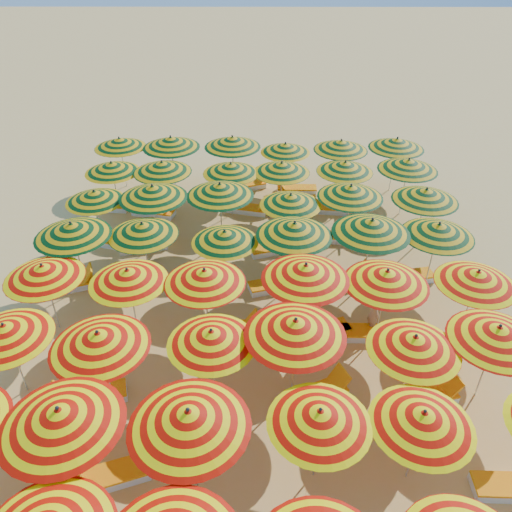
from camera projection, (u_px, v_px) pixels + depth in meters
name	position (u px, v px, depth m)	size (l,w,h in m)	color
ground	(256.00, 307.00, 15.49)	(120.00, 120.00, 0.00)	tan
umbrella_7	(60.00, 417.00, 9.42)	(2.85, 2.85, 2.56)	silver
umbrella_8	(189.00, 419.00, 9.41)	(3.03, 3.03, 2.55)	silver
umbrella_9	(320.00, 417.00, 9.77)	(2.33, 2.33, 2.24)	silver
umbrella_10	(423.00, 419.00, 9.74)	(2.23, 2.23, 2.22)	silver
umbrella_12	(5.00, 332.00, 11.68)	(2.38, 2.38, 2.30)	silver
umbrella_13	(99.00, 340.00, 11.27)	(3.03, 3.03, 2.44)	silver
umbrella_14	(211.00, 337.00, 11.58)	(2.39, 2.39, 2.25)	silver
umbrella_15	(295.00, 328.00, 11.46)	(2.99, 2.99, 2.56)	silver
umbrella_16	(415.00, 343.00, 11.37)	(2.72, 2.72, 2.30)	silver
umbrella_17	(498.00, 334.00, 11.51)	(2.98, 2.98, 2.39)	silver
umbrella_18	(43.00, 272.00, 13.60)	(2.73, 2.73, 2.32)	silver
umbrella_19	(128.00, 276.00, 13.46)	(2.51, 2.51, 2.30)	silver
umbrella_20	(205.00, 276.00, 13.35)	(2.71, 2.71, 2.37)	silver
umbrella_21	(306.00, 272.00, 13.28)	(2.96, 2.96, 2.53)	silver
umbrella_22	(387.00, 277.00, 13.21)	(3.00, 3.00, 2.44)	silver
umbrella_23	(477.00, 278.00, 13.36)	(2.32, 2.32, 2.33)	silver
umbrella_24	(72.00, 230.00, 15.13)	(2.70, 2.70, 2.47)	silver
umbrella_25	(142.00, 229.00, 15.41)	(2.63, 2.63, 2.33)	silver
umbrella_26	(225.00, 237.00, 15.26)	(2.63, 2.63, 2.20)	silver
umbrella_27	(294.00, 229.00, 15.13)	(2.60, 2.60, 2.50)	silver
umbrella_28	(372.00, 226.00, 15.15)	(2.91, 2.91, 2.56)	silver
umbrella_29	(438.00, 230.00, 15.28)	(2.47, 2.47, 2.38)	silver
umbrella_30	(95.00, 196.00, 17.44)	(2.19, 2.19, 2.20)	silver
umbrella_31	(153.00, 192.00, 17.10)	(2.51, 2.51, 2.52)	silver
umbrella_32	(220.00, 190.00, 17.25)	(2.53, 2.53, 2.51)	silver
umbrella_33	(291.00, 200.00, 17.09)	(2.77, 2.77, 2.27)	silver
umbrella_34	(351.00, 191.00, 17.27)	(2.78, 2.78, 2.44)	silver
umbrella_35	(426.00, 195.00, 17.10)	(2.79, 2.79, 2.42)	silver
umbrella_36	(112.00, 167.00, 19.30)	(2.34, 2.34, 2.25)	silver
umbrella_37	(162.00, 167.00, 19.05)	(2.63, 2.63, 2.38)	silver
umbrella_38	(231.00, 168.00, 19.11)	(2.71, 2.71, 2.31)	silver
umbrella_39	(282.00, 168.00, 19.14)	(2.60, 2.60, 2.32)	silver
umbrella_40	(345.00, 167.00, 19.20)	(2.62, 2.62, 2.33)	silver
umbrella_41	(408.00, 165.00, 19.10)	(2.57, 2.57, 2.44)	silver
umbrella_42	(120.00, 143.00, 21.21)	(2.36, 2.36, 2.32)	silver
umbrella_43	(171.00, 142.00, 20.75)	(2.83, 2.83, 2.54)	silver
umbrella_44	(232.00, 142.00, 20.84)	(3.06, 3.06, 2.51)	silver
umbrella_45	(285.00, 148.00, 20.97)	(2.43, 2.43, 2.22)	silver
umbrella_46	(341.00, 145.00, 20.77)	(2.94, 2.94, 2.41)	silver
umbrella_47	(397.00, 143.00, 20.82)	(3.03, 3.03, 2.46)	silver
lounger_2	(107.00, 477.00, 10.68)	(1.83, 1.11, 0.69)	white
lounger_4	(90.00, 396.00, 12.45)	(1.82, 1.03, 0.69)	white
lounger_5	(316.00, 395.00, 12.49)	(1.82, 1.24, 0.69)	white
lounger_6	(425.00, 397.00, 12.45)	(1.82, 0.98, 0.69)	white
lounger_7	(229.00, 330.00, 14.45)	(1.77, 0.71, 0.69)	white
lounger_8	(319.00, 332.00, 14.36)	(1.83, 1.11, 0.69)	white
lounger_9	(356.00, 332.00, 14.35)	(1.74, 0.60, 0.69)	white
lounger_10	(68.00, 285.00, 16.18)	(1.83, 1.15, 0.69)	white
lounger_11	(276.00, 284.00, 16.21)	(1.83, 1.05, 0.69)	white
lounger_12	(348.00, 281.00, 16.33)	(1.82, 1.22, 0.69)	white
lounger_13	(407.00, 277.00, 16.53)	(1.81, 0.91, 0.69)	white
lounger_14	(116.00, 242.00, 18.28)	(1.83, 1.06, 0.69)	white
lounger_15	(145.00, 245.00, 18.12)	(1.82, 0.99, 0.69)	white
lounger_16	(275.00, 248.00, 17.97)	(1.83, 1.07, 0.69)	white
lounger_17	(331.00, 237.00, 18.58)	(1.76, 0.67, 0.69)	white
lounger_18	(108.00, 206.00, 20.53)	(1.76, 0.68, 0.69)	white
lounger_19	(155.00, 212.00, 20.13)	(1.82, 0.97, 0.69)	white
lounger_20	(247.00, 208.00, 20.36)	(1.82, 0.95, 0.69)	white
lounger_21	(295.00, 209.00, 20.29)	(1.75, 0.65, 0.69)	white
lounger_22	(328.00, 208.00, 20.38)	(1.79, 0.77, 0.69)	white
lounger_23	(247.00, 185.00, 22.09)	(1.83, 1.15, 0.69)	white
lounger_24	(296.00, 189.00, 21.79)	(1.74, 0.60, 0.69)	white
beachgoer_a	(374.00, 312.00, 14.30)	(0.49, 0.32, 1.34)	tan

